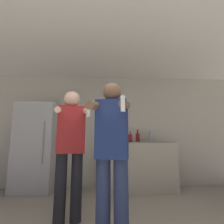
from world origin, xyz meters
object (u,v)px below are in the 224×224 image
(refrigerator, at_px, (37,147))
(person_man_side, at_px, (70,146))
(bottle_clear_vodka, at_px, (151,138))
(bottle_short_whiskey, at_px, (130,138))
(person_woman_foreground, at_px, (112,152))
(bottle_green_wine, at_px, (138,137))
(bottle_red_label, at_px, (114,137))

(refrigerator, bearing_deg, person_man_side, -56.34)
(bottle_clear_vodka, distance_m, person_man_side, 2.09)
(bottle_short_whiskey, relative_size, person_man_side, 0.15)
(bottle_short_whiskey, distance_m, person_woman_foreground, 2.08)
(bottle_green_wine, height_order, person_woman_foreground, person_woman_foreground)
(bottle_red_label, height_order, bottle_short_whiskey, bottle_red_label)
(bottle_red_label, distance_m, bottle_clear_vodka, 0.80)
(bottle_clear_vodka, xyz_separation_m, person_woman_foreground, (-0.96, -2.01, -0.21))
(bottle_short_whiskey, height_order, person_woman_foreground, person_woman_foreground)
(refrigerator, bearing_deg, person_woman_foreground, -53.32)
(refrigerator, bearing_deg, bottle_short_whiskey, 1.83)
(person_woman_foreground, xyz_separation_m, person_man_side, (-0.51, 0.54, 0.06))
(bottle_short_whiskey, bearing_deg, refrigerator, -178.17)
(bottle_green_wine, xyz_separation_m, bottle_clear_vodka, (0.28, 0.00, -0.01))
(person_woman_foreground, bearing_deg, bottle_green_wine, 71.36)
(person_woman_foreground, relative_size, person_man_side, 0.96)
(person_man_side, bearing_deg, bottle_clear_vodka, 44.85)
(bottle_short_whiskey, bearing_deg, bottle_red_label, 180.00)
(refrigerator, distance_m, bottle_red_label, 1.63)
(refrigerator, distance_m, person_man_side, 1.69)
(bottle_green_wine, relative_size, person_woman_foreground, 0.17)
(bottle_green_wine, relative_size, bottle_short_whiskey, 1.10)
(person_woman_foreground, bearing_deg, person_man_side, 133.54)
(bottle_clear_vodka, relative_size, bottle_short_whiskey, 0.97)
(bottle_red_label, relative_size, person_woman_foreground, 0.17)
(refrigerator, distance_m, bottle_green_wine, 2.14)
(bottle_clear_vodka, height_order, bottle_short_whiskey, bottle_short_whiskey)
(bottle_clear_vodka, xyz_separation_m, person_man_side, (-1.48, -1.47, -0.15))
(bottle_clear_vodka, height_order, person_man_side, person_man_side)
(bottle_green_wine, relative_size, person_man_side, 0.16)
(bottle_short_whiskey, relative_size, person_woman_foreground, 0.15)
(refrigerator, xyz_separation_m, bottle_short_whiskey, (1.96, 0.06, 0.19))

